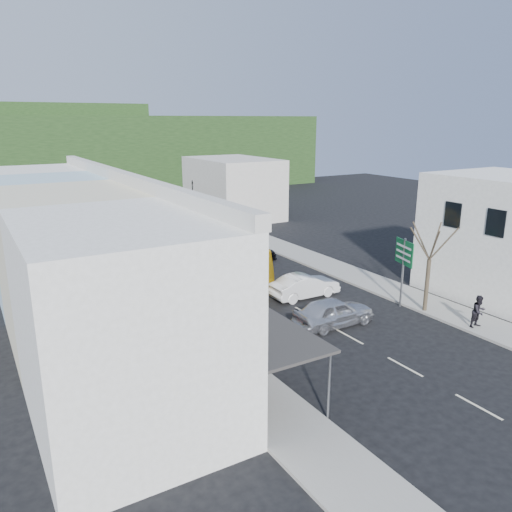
{
  "coord_description": "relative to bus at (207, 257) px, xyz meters",
  "views": [
    {
      "loc": [
        -17.13,
        -22.95,
        11.42
      ],
      "look_at": [
        0.0,
        6.0,
        2.2
      ],
      "focal_mm": 35.0,
      "sensor_mm": 36.0,
      "label": 1
    }
  ],
  "objects": [
    {
      "name": "car_red",
      "position": [
        -2.94,
        -9.59,
        -0.85
      ],
      "size": [
        4.68,
        2.11,
        1.4
      ],
      "primitive_type": "imported",
      "rotation": [
        0.0,
        0.0,
        1.62
      ],
      "color": "maroon",
      "rests_on": "ground"
    },
    {
      "name": "pedestrian_left",
      "position": [
        -4.57,
        -8.43,
        -0.55
      ],
      "size": [
        0.61,
        0.71,
        1.7
      ],
      "primitive_type": "imported",
      "rotation": [
        0.0,
        0.0,
        1.99
      ],
      "color": "black",
      "rests_on": "sidewalk_left"
    },
    {
      "name": "car_navy_mid",
      "position": [
        4.85,
        7.41,
        -0.85
      ],
      "size": [
        4.41,
        1.82,
        1.4
      ],
      "primitive_type": "imported",
      "rotation": [
        0.0,
        0.0,
        1.58
      ],
      "color": "black",
      "rests_on": "ground"
    },
    {
      "name": "street_tree",
      "position": [
        8.38,
        -13.27,
        1.81
      ],
      "size": [
        2.46,
        2.46,
        6.73
      ],
      "primitive_type": null,
      "rotation": [
        0.0,
        0.0,
        0.08
      ],
      "color": "#352C20",
      "rests_on": "ground"
    },
    {
      "name": "sidewalk_left",
      "position": [
        -5.44,
        0.34,
        -1.48
      ],
      "size": [
        3.0,
        52.0,
        0.15
      ],
      "primitive_type": "cube",
      "color": "gray",
      "rests_on": "ground"
    },
    {
      "name": "sidewalk_right",
      "position": [
        9.56,
        0.34,
        -1.48
      ],
      "size": [
        3.0,
        52.0,
        0.15
      ],
      "primitive_type": "cube",
      "color": "gray",
      "rests_on": "ground"
    },
    {
      "name": "pedestrian_right",
      "position": [
        8.91,
        -16.56,
        -0.55
      ],
      "size": [
        0.72,
        0.46,
        1.7
      ],
      "primitive_type": "imported",
      "rotation": [
        0.0,
        0.0,
        -0.04
      ],
      "color": "black",
      "rests_on": "sidewalk_right"
    },
    {
      "name": "right_building",
      "position": [
        15.56,
        -13.66,
        2.45
      ],
      "size": [
        8.0,
        9.0,
        8.0
      ],
      "primitive_type": "cube",
      "color": "beige",
      "rests_on": "ground"
    },
    {
      "name": "car_silver",
      "position": [
        2.27,
        -12.01,
        -0.85
      ],
      "size": [
        4.44,
        1.89,
        1.4
      ],
      "primitive_type": "imported",
      "rotation": [
        0.0,
        0.0,
        1.55
      ],
      "color": "silver",
      "rests_on": "ground"
    },
    {
      "name": "distant_block_left",
      "position": [
        -9.94,
        17.34,
        1.45
      ],
      "size": [
        8.0,
        10.0,
        6.0
      ],
      "primitive_type": "cube",
      "color": "#B7B2A8",
      "rests_on": "ground"
    },
    {
      "name": "car_black_near",
      "position": [
        4.47,
        1.74,
        -0.85
      ],
      "size": [
        4.69,
        2.37,
        1.4
      ],
      "primitive_type": "imported",
      "rotation": [
        0.0,
        0.0,
        1.69
      ],
      "color": "black",
      "rests_on": "ground"
    },
    {
      "name": "bus",
      "position": [
        0.0,
        0.0,
        0.0
      ],
      "size": [
        4.06,
        11.83,
        3.1
      ],
      "primitive_type": "imported",
      "rotation": [
        0.0,
        0.0,
        0.14
      ],
      "color": "gold",
      "rests_on": "ground"
    },
    {
      "name": "distant_block_right",
      "position": [
        13.06,
        20.34,
        1.95
      ],
      "size": [
        8.0,
        12.0,
        7.0
      ],
      "primitive_type": "cube",
      "color": "#B7B2A8",
      "rests_on": "ground"
    },
    {
      "name": "traffic_signal",
      "position": [
        8.41,
        21.82,
        0.72
      ],
      "size": [
        0.6,
        0.98,
        4.55
      ],
      "primitive_type": null,
      "rotation": [
        0.0,
        0.0,
        3.22
      ],
      "color": "black",
      "rests_on": "ground"
    },
    {
      "name": "hillside",
      "position": [
        0.61,
        55.43,
        5.18
      ],
      "size": [
        80.0,
        26.0,
        14.0
      ],
      "color": "#1B3115",
      "rests_on": "ground"
    },
    {
      "name": "car_white",
      "position": [
        3.65,
        -7.31,
        -0.85
      ],
      "size": [
        4.42,
        1.85,
        1.4
      ],
      "primitive_type": "imported",
      "rotation": [
        0.0,
        0.0,
        1.56
      ],
      "color": "silver",
      "rests_on": "ground"
    },
    {
      "name": "shopfront_row",
      "position": [
        -10.43,
        -4.66,
        2.45
      ],
      "size": [
        8.25,
        30.0,
        8.0
      ],
      "color": "beige",
      "rests_on": "ground"
    },
    {
      "name": "car_navy_far",
      "position": [
        5.63,
        15.2,
        -0.85
      ],
      "size": [
        4.55,
        1.98,
        1.4
      ],
      "primitive_type": "imported",
      "rotation": [
        0.0,
        0.0,
        1.6
      ],
      "color": "black",
      "rests_on": "ground"
    },
    {
      "name": "ground",
      "position": [
        2.06,
        -9.66,
        -1.55
      ],
      "size": [
        120.0,
        120.0,
        0.0
      ],
      "primitive_type": "plane",
      "color": "black",
      "rests_on": "ground"
    },
    {
      "name": "direction_sign",
      "position": [
        7.86,
        -11.77,
        0.66
      ],
      "size": [
        1.31,
        2.11,
        4.41
      ],
      "primitive_type": null,
      "rotation": [
        0.0,
        0.0,
        -0.29
      ],
      "color": "#106030",
      "rests_on": "ground"
    }
  ]
}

